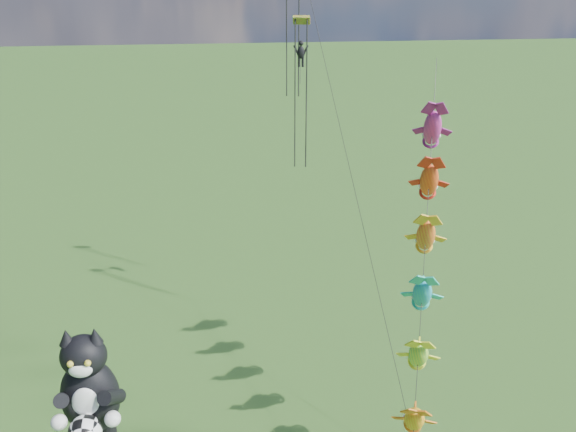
{
  "coord_description": "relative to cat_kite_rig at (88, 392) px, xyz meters",
  "views": [
    {
      "loc": [
        1.4,
        -18.81,
        24.24
      ],
      "look_at": [
        4.43,
        12.09,
        10.86
      ],
      "focal_mm": 40.0,
      "sensor_mm": 36.0,
      "label": 1
    }
  ],
  "objects": [
    {
      "name": "cat_kite_rig",
      "position": [
        0.0,
        0.0,
        0.0
      ],
      "size": [
        2.82,
        4.26,
        10.82
      ],
      "rotation": [
        0.0,
        0.0,
        -0.35
      ],
      "color": "brown",
      "rests_on": "ground"
    },
    {
      "name": "fish_windsock_rig",
      "position": [
        14.57,
        4.4,
        2.57
      ],
      "size": [
        4.69,
        15.34,
        18.78
      ],
      "rotation": [
        0.0,
        0.0,
        0.04
      ],
      "color": "brown",
      "rests_on": "ground"
    },
    {
      "name": "parafoil_rig",
      "position": [
        10.33,
        16.09,
        10.17
      ],
      "size": [
        5.4,
        16.92,
        24.95
      ],
      "rotation": [
        0.0,
        0.0,
        0.36
      ],
      "color": "brown",
      "rests_on": "ground"
    }
  ]
}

